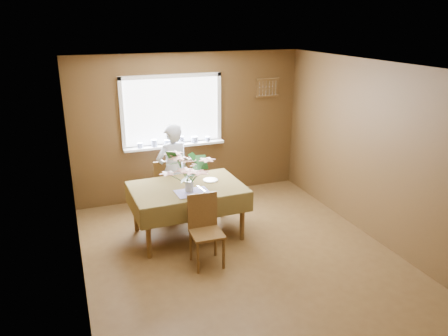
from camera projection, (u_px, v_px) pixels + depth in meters
name	position (u px, v px, depth m)	size (l,w,h in m)	color
floor	(238.00, 253.00, 5.93)	(4.50, 4.50, 0.00)	#52391C
ceiling	(240.00, 66.00, 5.11)	(4.50, 4.50, 0.00)	white
wall_back	(189.00, 127.00, 7.51)	(4.00, 4.00, 0.00)	brown
wall_front	(345.00, 250.00, 3.53)	(4.00, 4.00, 0.00)	brown
wall_left	(73.00, 187.00, 4.86)	(4.50, 4.50, 0.00)	brown
wall_right	(370.00, 150.00, 6.18)	(4.50, 4.50, 0.00)	brown
window_assembly	(173.00, 123.00, 7.33)	(1.72, 0.20, 1.22)	white
spoon_rack	(267.00, 88.00, 7.77)	(0.44, 0.05, 0.33)	brown
dining_table	(187.00, 192.00, 6.21)	(1.61, 1.12, 0.77)	brown
chair_far	(166.00, 184.00, 6.99)	(0.43, 0.43, 0.93)	brown
chair_near	(205.00, 226.00, 5.58)	(0.40, 0.40, 0.92)	brown
seated_woman	(173.00, 171.00, 6.82)	(0.55, 0.36, 1.52)	white
flower_bouquet	(189.00, 168.00, 5.90)	(0.60, 0.60, 0.52)	white
side_plate	(211.00, 180.00, 6.41)	(0.22, 0.22, 0.01)	white
table_knife	(201.00, 188.00, 6.09)	(0.02, 0.24, 0.00)	silver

